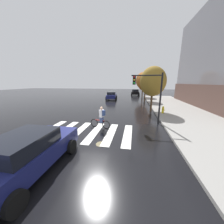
% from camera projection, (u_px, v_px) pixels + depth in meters
% --- Properties ---
extents(ground_plane, '(120.00, 120.00, 0.00)m').
position_uv_depth(ground_plane, '(89.00, 132.00, 8.64)').
color(ground_plane, black).
extents(crosswalk_stripes, '(6.40, 3.69, 0.01)m').
position_uv_depth(crosswalk_stripes, '(87.00, 132.00, 8.66)').
color(crosswalk_stripes, silver).
rests_on(crosswalk_stripes, ground).
extents(manhole_cover, '(0.64, 0.64, 0.01)m').
position_uv_depth(manhole_cover, '(101.00, 144.00, 6.91)').
color(manhole_cover, '#473D1E').
rests_on(manhole_cover, ground).
extents(sedan_near, '(2.18, 4.61, 1.59)m').
position_uv_depth(sedan_near, '(27.00, 153.00, 4.59)').
color(sedan_near, navy).
rests_on(sedan_near, ground).
extents(sedan_mid, '(2.47, 4.71, 1.58)m').
position_uv_depth(sedan_mid, '(112.00, 95.00, 25.19)').
color(sedan_mid, navy).
rests_on(sedan_mid, ground).
extents(sedan_far, '(2.39, 4.83, 1.65)m').
position_uv_depth(sedan_far, '(135.00, 92.00, 33.52)').
color(sedan_far, black).
rests_on(sedan_far, ground).
extents(cyclist, '(1.67, 0.48, 1.69)m').
position_uv_depth(cyclist, '(101.00, 118.00, 9.14)').
color(cyclist, black).
rests_on(cyclist, ground).
extents(traffic_light_near, '(2.47, 0.28, 4.20)m').
position_uv_depth(traffic_light_near, '(150.00, 90.00, 9.79)').
color(traffic_light_near, black).
rests_on(traffic_light_near, ground).
extents(fire_hydrant, '(0.33, 0.22, 0.78)m').
position_uv_depth(fire_hydrant, '(163.00, 110.00, 13.21)').
color(fire_hydrant, gold).
rests_on(fire_hydrant, sidewalk).
extents(street_tree_near, '(2.96, 2.96, 5.27)m').
position_uv_depth(street_tree_near, '(153.00, 82.00, 13.95)').
color(street_tree_near, '#4C3823').
rests_on(street_tree_near, ground).
extents(street_tree_mid, '(3.00, 3.00, 5.33)m').
position_uv_depth(street_tree_mid, '(146.00, 82.00, 21.78)').
color(street_tree_mid, '#4C3823').
rests_on(street_tree_mid, ground).
extents(street_tree_far, '(3.25, 3.25, 5.78)m').
position_uv_depth(street_tree_far, '(143.00, 81.00, 27.88)').
color(street_tree_far, '#4C3823').
rests_on(street_tree_far, ground).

